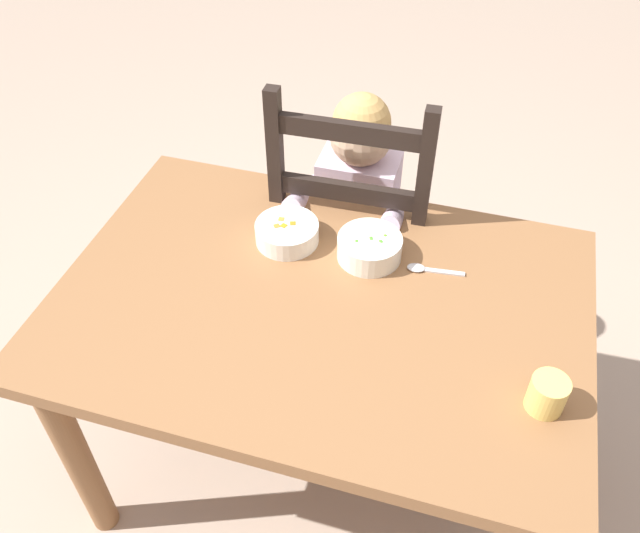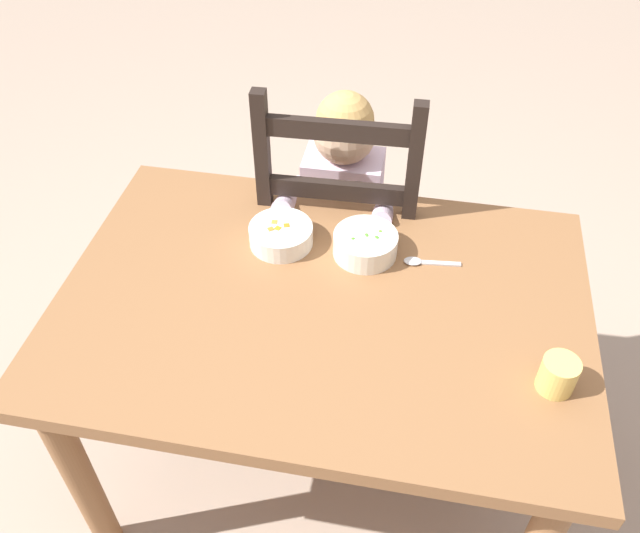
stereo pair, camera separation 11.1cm
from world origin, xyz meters
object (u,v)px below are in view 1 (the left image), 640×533
Objects in this scene: dining_chair at (354,244)px; bowl_of_peas at (370,247)px; bowl_of_carrots at (287,232)px; drinking_cup at (547,394)px; dining_table at (320,330)px; spoon at (425,269)px; child_figure at (355,203)px.

bowl_of_peas is (0.10, -0.29, 0.27)m from dining_chair.
bowl_of_carrots is 0.71m from drinking_cup.
bowl_of_peas is (0.07, 0.17, 0.14)m from dining_table.
dining_chair is at bearing 130.60° from drinking_cup.
spoon is (0.24, -0.30, 0.24)m from dining_chair.
drinking_cup is (0.64, -0.32, 0.01)m from bowl_of_carrots.
dining_chair is 1.08× the size of child_figure.
dining_chair is (-0.03, 0.46, -0.13)m from dining_table.
dining_chair reaches higher than dining_table.
bowl_of_peas is at bearing 142.85° from drinking_cup.
dining_chair is 13.61× the size of drinking_cup.
spoon is at bearing 132.59° from drinking_cup.
dining_chair is 0.41m from bowl_of_carrots.
dining_chair is at bearing 70.11° from bowl_of_carrots.
dining_chair is 0.41m from bowl_of_peas.
bowl_of_carrots is at bearing 180.00° from bowl_of_peas.
child_figure is 0.40m from spoon.
dining_chair is at bearing 93.53° from dining_table.
dining_chair is 7.55× the size of spoon.
dining_table is 1.16× the size of dining_chair.
dining_chair reaches higher than child_figure.
bowl_of_peas is 0.21m from bowl_of_carrots.
bowl_of_peas reaches higher than spoon.
drinking_cup reaches higher than dining_table.
bowl_of_peas is 1.13× the size of spoon.
bowl_of_carrots is at bearing 128.73° from dining_table.
dining_chair is at bearing 43.71° from child_figure.
spoon is 0.43m from drinking_cup.
spoon is at bearing -51.60° from dining_chair.
child_figure is (-0.03, 0.46, 0.03)m from dining_table.
child_figure reaches higher than bowl_of_peas.
child_figure is 0.82m from drinking_cup.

